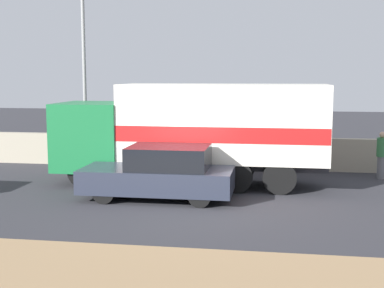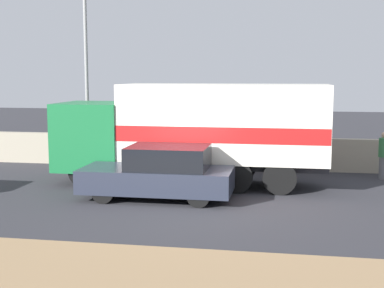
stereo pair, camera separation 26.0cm
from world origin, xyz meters
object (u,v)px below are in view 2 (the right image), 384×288
(car_hatchback, at_px, (160,173))
(street_lamp, at_px, (86,59))
(pedestrian, at_px, (384,155))
(box_truck, at_px, (197,129))

(car_hatchback, bearing_deg, street_lamp, -50.13)
(street_lamp, relative_size, pedestrian, 4.41)
(car_hatchback, bearing_deg, pedestrian, -148.66)
(street_lamp, distance_m, box_truck, 6.11)
(street_lamp, height_order, box_truck, street_lamp)
(box_truck, height_order, pedestrian, box_truck)
(box_truck, bearing_deg, street_lamp, -29.35)
(street_lamp, distance_m, car_hatchback, 7.39)
(street_lamp, height_order, car_hatchback, street_lamp)
(box_truck, relative_size, pedestrian, 5.35)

